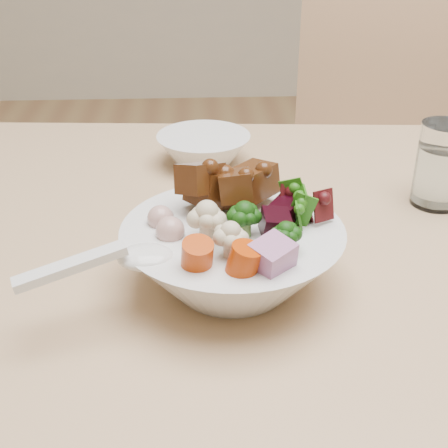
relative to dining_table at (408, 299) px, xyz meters
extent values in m
cube|color=tan|center=(0.00, 0.00, 0.06)|extent=(1.67, 1.02, 0.04)
cube|color=tan|center=(0.14, 0.66, -0.22)|extent=(0.54, 0.54, 0.04)
cube|color=tan|center=(0.20, 0.84, 0.02)|extent=(0.42, 0.16, 0.47)
cylinder|color=tan|center=(-0.09, 0.54, -0.46)|extent=(0.03, 0.03, 0.44)
cylinder|color=tan|center=(0.26, 0.43, -0.46)|extent=(0.03, 0.03, 0.44)
cylinder|color=tan|center=(0.02, 0.88, -0.46)|extent=(0.03, 0.03, 0.44)
cylinder|color=tan|center=(0.37, 0.77, -0.46)|extent=(0.03, 0.03, 0.44)
sphere|color=black|center=(-0.22, -0.08, 0.16)|extent=(0.04, 0.04, 0.04)
sphere|color=#BCB08E|center=(-0.26, -0.09, 0.16)|extent=(0.04, 0.04, 0.04)
cube|color=black|center=(-0.17, -0.05, 0.16)|extent=(0.04, 0.04, 0.03)
cube|color=#9D5F8D|center=(-0.20, -0.14, 0.16)|extent=(0.05, 0.05, 0.04)
cylinder|color=#AB3804|center=(-0.27, -0.14, 0.16)|extent=(0.04, 0.04, 0.03)
sphere|color=tan|center=(-0.30, -0.08, 0.15)|extent=(0.03, 0.03, 0.03)
ellipsoid|color=silver|center=(-0.33, -0.12, 0.15)|extent=(0.07, 0.06, 0.02)
cube|color=silver|center=(-0.40, -0.14, 0.15)|extent=(0.11, 0.06, 0.03)
cylinder|color=white|center=(0.06, 0.12, 0.14)|extent=(0.07, 0.07, 0.12)
cylinder|color=white|center=(0.06, 0.12, 0.12)|extent=(0.06, 0.06, 0.08)
camera|label=1|loc=(-0.27, -0.65, 0.48)|focal=50.00mm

